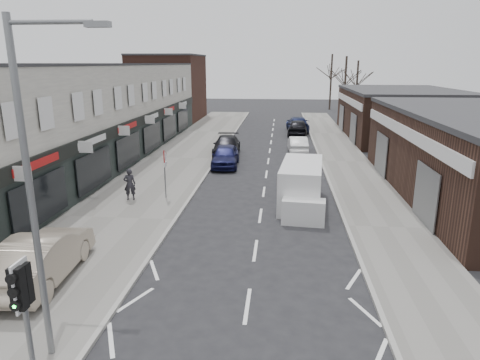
% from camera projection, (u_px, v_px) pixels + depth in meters
% --- Properties ---
extents(ground, '(160.00, 160.00, 0.00)m').
position_uv_depth(ground, '(241.00, 348.00, 11.08)').
color(ground, black).
rests_on(ground, ground).
extents(pavement_left, '(5.50, 64.00, 0.12)m').
position_uv_depth(pavement_left, '(180.00, 158.00, 32.80)').
color(pavement_left, slate).
rests_on(pavement_left, ground).
extents(pavement_right, '(3.50, 64.00, 0.12)m').
position_uv_depth(pavement_right, '(346.00, 162.00, 31.65)').
color(pavement_right, slate).
rests_on(pavement_right, ground).
extents(shop_terrace_left, '(8.00, 41.00, 7.10)m').
position_uv_depth(shop_terrace_left, '(76.00, 116.00, 30.10)').
color(shop_terrace_left, beige).
rests_on(shop_terrace_left, ground).
extents(brick_block_far, '(8.00, 10.00, 8.00)m').
position_uv_depth(brick_block_far, '(169.00, 89.00, 54.47)').
color(brick_block_far, '#46271E').
rests_on(brick_block_far, ground).
extents(right_unit_far, '(10.00, 16.00, 4.50)m').
position_uv_depth(right_unit_far, '(400.00, 115.00, 41.98)').
color(right_unit_far, '#3C241B').
rests_on(right_unit_far, ground).
extents(tree_far_a, '(3.60, 3.60, 8.00)m').
position_uv_depth(tree_far_a, '(343.00, 119.00, 56.33)').
color(tree_far_a, '#382D26').
rests_on(tree_far_a, ground).
extents(tree_far_b, '(3.60, 3.60, 7.50)m').
position_uv_depth(tree_far_b, '(355.00, 114.00, 61.86)').
color(tree_far_b, '#382D26').
rests_on(tree_far_b, ground).
extents(tree_far_c, '(3.60, 3.60, 8.50)m').
position_uv_depth(tree_far_c, '(329.00, 110.00, 67.90)').
color(tree_far_c, '#382D26').
rests_on(tree_far_c, ground).
extents(traffic_light, '(0.28, 0.60, 3.10)m').
position_uv_depth(traffic_light, '(23.00, 297.00, 8.91)').
color(traffic_light, slate).
rests_on(traffic_light, pavement_left).
extents(street_lamp, '(2.23, 0.22, 8.00)m').
position_uv_depth(street_lamp, '(36.00, 180.00, 9.50)').
color(street_lamp, slate).
rests_on(street_lamp, pavement_left).
extents(warning_sign, '(0.12, 0.80, 2.70)m').
position_uv_depth(warning_sign, '(165.00, 160.00, 22.49)').
color(warning_sign, slate).
rests_on(warning_sign, pavement_left).
extents(white_van, '(2.45, 5.85, 2.21)m').
position_uv_depth(white_van, '(301.00, 186.00, 21.86)').
color(white_van, silver).
rests_on(white_van, ground).
extents(sedan_on_pavement, '(2.07, 5.07, 1.64)m').
position_uv_depth(sedan_on_pavement, '(42.00, 256.00, 14.16)').
color(sedan_on_pavement, '#A39683').
rests_on(sedan_on_pavement, pavement_left).
extents(pedestrian, '(0.71, 0.57, 1.70)m').
position_uv_depth(pedestrian, '(130.00, 184.00, 22.50)').
color(pedestrian, '#222127').
rests_on(pedestrian, pavement_left).
extents(parked_car_left_a, '(2.00, 4.55, 1.52)m').
position_uv_depth(parked_car_left_a, '(225.00, 156.00, 30.37)').
color(parked_car_left_a, '#141640').
rests_on(parked_car_left_a, ground).
extents(parked_car_left_b, '(2.38, 5.21, 1.48)m').
position_uv_depth(parked_car_left_b, '(227.00, 146.00, 34.23)').
color(parked_car_left_b, black).
rests_on(parked_car_left_b, ground).
extents(parked_car_right_a, '(1.61, 4.15, 1.35)m').
position_uv_depth(parked_car_right_a, '(298.00, 144.00, 35.11)').
color(parked_car_right_a, silver).
rests_on(parked_car_right_a, ground).
extents(parked_car_right_b, '(2.25, 4.95, 1.65)m').
position_uv_depth(parked_car_right_b, '(298.00, 127.00, 43.44)').
color(parked_car_right_b, black).
rests_on(parked_car_right_b, ground).
extents(parked_car_right_c, '(2.48, 5.53, 1.57)m').
position_uv_depth(parked_car_right_c, '(298.00, 124.00, 46.15)').
color(parked_car_right_c, '#151C42').
rests_on(parked_car_right_c, ground).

